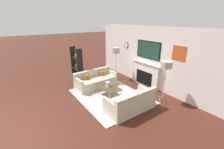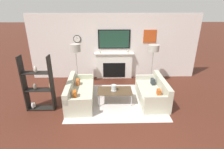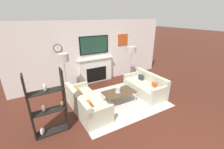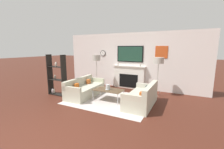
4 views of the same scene
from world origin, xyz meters
name	(u,v)px [view 3 (image 3 of 4)]	position (x,y,z in m)	size (l,w,h in m)	color
fireplace_wall	(94,55)	(0.00, 5.11, 1.23)	(7.04, 0.28, 2.70)	silver
area_rug	(119,101)	(0.00, 3.04, 0.01)	(3.05, 2.42, 0.01)	beige
couch_left	(86,104)	(-1.22, 3.04, 0.27)	(0.90, 1.93, 0.74)	#BBBAA2
couch_right	(145,87)	(1.22, 3.04, 0.28)	(0.82, 1.71, 0.77)	#BBBAA2
coffee_table	(119,92)	(-0.05, 2.96, 0.41)	(1.11, 0.63, 0.43)	#4C3823
hurricane_candle	(118,90)	(-0.08, 2.96, 0.52)	(0.19, 0.19, 0.19)	silver
floor_lamp_left	(63,58)	(-1.48, 4.39, 1.48)	(0.38, 0.38, 1.65)	#9E998E
floor_lamp_right	(131,50)	(1.48, 4.39, 1.46)	(0.42, 0.42, 1.61)	#9E998E
shelf_unit	(48,107)	(-2.33, 2.62, 0.78)	(0.85, 0.28, 1.71)	black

